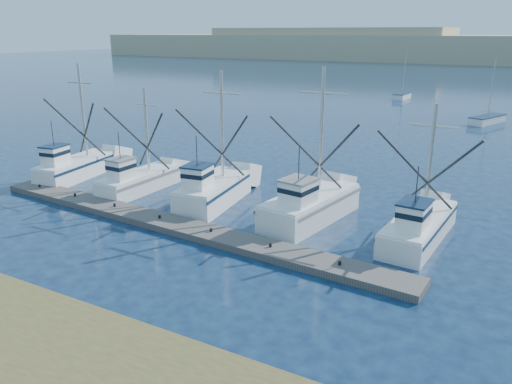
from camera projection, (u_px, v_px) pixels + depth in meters
ground at (206, 296)px, 22.52m from camera, size 500.00×500.00×0.00m
floating_dock at (172, 224)px, 30.36m from camera, size 30.41×4.16×0.40m
dune_ridge at (505, 49)px, 196.42m from camera, size 360.00×60.00×10.00m
trawler_fleet at (224, 193)px, 33.85m from camera, size 30.32×8.19×9.38m
sailboat_near at (487, 120)px, 64.90m from camera, size 4.18×6.77×8.10m
sailboat_far at (402, 96)px, 88.32m from camera, size 2.20×5.11×8.10m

